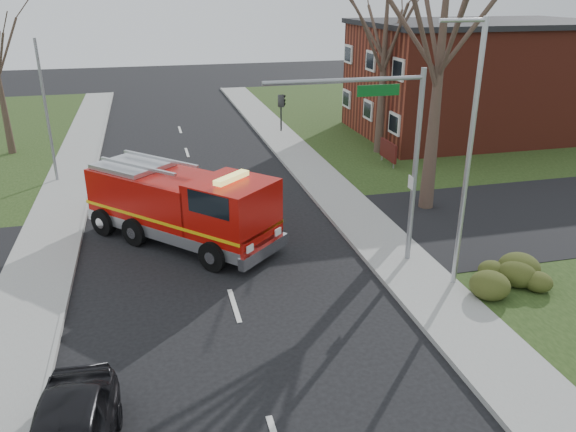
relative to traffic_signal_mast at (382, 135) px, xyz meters
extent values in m
plane|color=black|center=(-5.21, -1.50, -4.71)|extent=(120.00, 120.00, 0.00)
cube|color=gray|center=(0.99, -1.50, -4.63)|extent=(2.40, 80.00, 0.15)
cube|color=gray|center=(-11.41, -1.50, -4.63)|extent=(2.40, 80.00, 0.15)
cube|color=maroon|center=(13.79, 16.50, -1.21)|extent=(15.00, 10.00, 7.00)
cube|color=black|center=(13.79, 16.50, 2.39)|extent=(15.40, 10.40, 0.30)
cube|color=silver|center=(6.24, 16.50, -2.71)|extent=(0.12, 1.40, 1.20)
cube|color=#491311|center=(5.29, 11.00, -3.81)|extent=(0.12, 2.00, 1.00)
cylinder|color=gray|center=(5.29, 10.20, -4.26)|extent=(0.08, 0.08, 0.90)
cylinder|color=gray|center=(5.29, 11.80, -4.26)|extent=(0.08, 0.08, 0.90)
ellipsoid|color=#313B15|center=(3.79, -2.50, -4.13)|extent=(2.80, 2.00, 0.90)
cone|color=#382921|center=(4.29, 4.50, 1.29)|extent=(0.64, 0.64, 12.00)
cone|color=#382921|center=(5.79, 13.50, 0.54)|extent=(0.56, 0.56, 10.50)
cylinder|color=gray|center=(1.29, 0.00, -1.31)|extent=(0.18, 0.18, 6.80)
cylinder|color=gray|center=(-1.31, 0.00, 1.79)|extent=(5.20, 0.14, 0.14)
cube|color=#0C591E|center=(-0.21, 0.00, 1.44)|extent=(1.40, 0.06, 0.35)
imported|color=black|center=(-3.31, 0.00, 1.44)|extent=(0.22, 0.18, 1.10)
cylinder|color=#B7BABF|center=(1.99, -2.00, -0.51)|extent=(0.16, 0.16, 8.40)
cylinder|color=#B7BABF|center=(1.29, -2.00, 3.59)|extent=(1.40, 0.12, 0.12)
cylinder|color=gray|center=(-12.01, 12.50, -1.21)|extent=(0.14, 0.14, 7.00)
cube|color=#AB0D07|center=(-7.21, 4.71, -3.18)|extent=(5.38, 5.51, 2.07)
cube|color=#AB0D07|center=(-4.65, 1.95, -3.03)|extent=(3.63, 3.63, 2.37)
cube|color=#B7BABF|center=(-6.40, 3.84, -4.02)|extent=(7.14, 7.41, 0.44)
cube|color=#E5B20C|center=(-6.40, 3.84, -3.47)|extent=(7.15, 7.42, 0.12)
cube|color=black|center=(-3.92, 1.16, -2.29)|extent=(1.73, 1.62, 0.84)
cube|color=#E5D866|center=(-4.65, 1.95, -1.69)|extent=(1.39, 1.33, 0.18)
cylinder|color=black|center=(-5.53, 1.01, -4.16)|extent=(0.99, 1.03, 1.09)
cylinder|color=black|center=(-3.65, 2.75, -4.16)|extent=(0.99, 1.03, 1.09)
cylinder|color=black|center=(-9.36, 5.14, -4.16)|extent=(0.99, 1.03, 1.09)
cylinder|color=black|center=(-7.47, 6.88, -4.16)|extent=(0.99, 1.03, 1.09)
camera|label=1|loc=(-7.26, -16.47, 4.39)|focal=35.00mm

